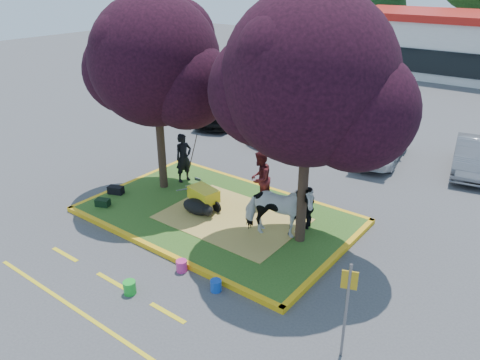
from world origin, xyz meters
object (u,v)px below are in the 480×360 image
Objects in this scene: sign_post at (347,302)px; bucket_pink at (182,266)px; wheelbarrow at (204,194)px; car_silver at (301,116)px; bucket_blue at (216,286)px; cow at (278,210)px; bucket_green at (130,287)px; handler at (184,158)px; car_black at (224,107)px; calf at (197,207)px.

sign_post reaches higher than bucket_pink.
wheelbarrow is 3.35m from bucket_pink.
bucket_blue is at bearing 118.79° from car_silver.
cow is at bearing 118.22° from sign_post.
bucket_green is 1.12× the size of bucket_blue.
handler is 6.44m from bucket_green.
cow is 0.44× the size of car_black.
cow is 2.89m from wheelbarrow.
calf is 0.26× the size of car_silver.
bucket_green is (-1.53, -4.20, -0.82)m from cow.
car_silver is (-3.29, 13.70, 0.49)m from bucket_green.
handler is 0.39× the size of car_black.
bucket_pink is 0.07× the size of car_black.
car_silver is at bearing 13.55° from handler.
sign_post is at bearing -153.99° from cow.
calf is 3.81m from bucket_blue.
car_silver reaches higher than bucket_blue.
calf is 0.48× the size of sign_post.
bucket_pink reaches higher than bucket_blue.
bucket_blue is 0.07× the size of car_silver.
handler is at bearing 140.10° from bucket_blue.
bucket_blue is (1.24, -0.09, -0.01)m from bucket_pink.
sign_post is at bearing -2.11° from bucket_pink.
handler is at bearing -78.54° from car_black.
sign_post is 0.55× the size of car_silver.
calf is (-2.78, -0.35, -0.61)m from cow.
cow is 11.77m from car_black.
car_silver is at bearing 111.62° from bucket_blue.
bucket_blue is at bearing 157.85° from cow.
cow is 6.36× the size of bucket_pink.
calf reaches higher than bucket_green.
bucket_pink is (-1.16, -2.77, -0.83)m from cow.
sign_post is at bearing 14.19° from bucket_green.
car_black is (-5.75, 8.45, 0.40)m from calf.
handler is 9.31m from sign_post.
car_silver is at bearing 3.21° from cow.
car_black is (-7.37, 10.87, 0.62)m from bucket_pink.
car_black is at bearing 115.91° from sign_post.
car_black is at bearing 119.67° from bucket_green.
wheelbarrow is 0.39× the size of car_black.
bucket_blue is 13.96m from car_black.
handler is (-2.05, 1.60, 0.66)m from calf.
cow is at bearing 11.00° from wheelbarrow.
car_black is (-5.67, 8.02, 0.16)m from wheelbarrow.
wheelbarrow is (1.97, -1.17, -0.42)m from handler.
bucket_blue is 0.07× the size of car_black.
wheelbarrow is (-0.08, 0.43, 0.24)m from calf.
car_black is 3.97m from car_silver.
wheelbarrow is at bearing 108.88° from car_silver.
bucket_pink is at bearing -52.80° from calf.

